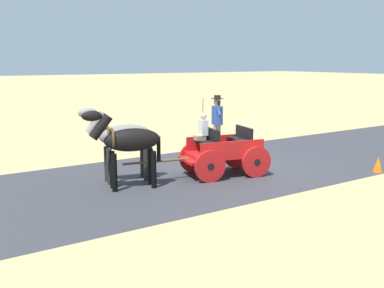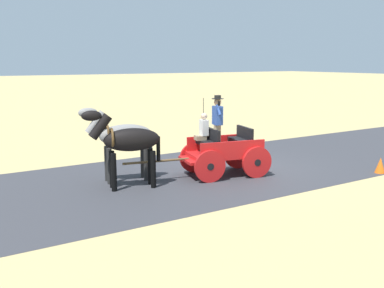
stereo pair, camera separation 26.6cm
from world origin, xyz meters
TOP-DOWN VIEW (x-y plane):
  - ground_plane at (0.00, 0.00)m, footprint 200.00×200.00m
  - road_surface at (0.00, 0.00)m, footprint 6.38×160.00m
  - horse_drawn_carriage at (-0.53, 1.05)m, footprint 1.87×4.51m
  - horse_near_side at (-0.31, 4.10)m, footprint 0.92×2.14m
  - horse_off_side at (0.46, 3.94)m, footprint 0.82×2.15m
  - traffic_cone at (-2.96, -3.35)m, footprint 0.32×0.32m

SIDE VIEW (x-z plane):
  - ground_plane at x=0.00m, z-range 0.00..0.00m
  - road_surface at x=0.00m, z-range 0.00..0.01m
  - traffic_cone at x=-2.96m, z-range 0.00..0.50m
  - horse_drawn_carriage at x=-0.53m, z-range -0.43..2.07m
  - horse_near_side at x=-0.31m, z-range 0.22..2.43m
  - horse_off_side at x=0.46m, z-range 0.22..2.43m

